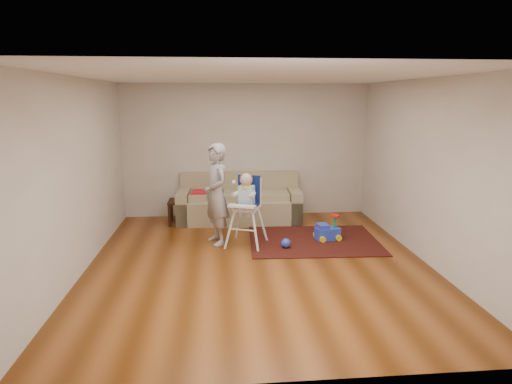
{
  "coord_description": "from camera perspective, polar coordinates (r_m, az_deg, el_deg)",
  "views": [
    {
      "loc": [
        -0.56,
        -5.98,
        2.41
      ],
      "look_at": [
        0.0,
        0.4,
        1.0
      ],
      "focal_mm": 30.0,
      "sensor_mm": 36.0,
      "label": 1
    }
  ],
  "objects": [
    {
      "name": "area_rug",
      "position": [
        7.49,
        7.69,
        -6.42
      ],
      "size": [
        2.24,
        1.72,
        0.02
      ],
      "primitive_type": "cube",
      "rotation": [
        0.0,
        0.0,
        -0.04
      ],
      "color": "black",
      "rests_on": "ground"
    },
    {
      "name": "ride_on_toy",
      "position": [
        7.49,
        9.54,
        -4.65
      ],
      "size": [
        0.44,
        0.35,
        0.43
      ],
      "primitive_type": null,
      "rotation": [
        0.0,
        0.0,
        0.19
      ],
      "color": "blue",
      "rests_on": "area_rug"
    },
    {
      "name": "high_chair",
      "position": [
        7.06,
        -1.3,
        -2.51
      ],
      "size": [
        0.73,
        0.73,
        1.23
      ],
      "rotation": [
        0.0,
        0.0,
        -0.37
      ],
      "color": "white",
      "rests_on": "ground"
    },
    {
      "name": "adult",
      "position": [
        7.13,
        -5.33,
        -0.31
      ],
      "size": [
        0.61,
        0.73,
        1.7
      ],
      "primitive_type": "imported",
      "rotation": [
        0.0,
        0.0,
        -1.18
      ],
      "color": "gray",
      "rests_on": "ground"
    },
    {
      "name": "side_table",
      "position": [
        8.51,
        -9.97,
        -2.6
      ],
      "size": [
        0.47,
        0.47,
        0.47
      ],
      "primitive_type": null,
      "color": "black",
      "rests_on": "ground"
    },
    {
      "name": "toy_ball",
      "position": [
        7.04,
        4.0,
        -6.82
      ],
      "size": [
        0.15,
        0.15,
        0.15
      ],
      "primitive_type": "sphere",
      "color": "blue",
      "rests_on": "area_rug"
    },
    {
      "name": "room_envelope",
      "position": [
        6.56,
        -0.1,
        7.73
      ],
      "size": [
        5.04,
        5.52,
        2.72
      ],
      "color": "#BDB4A7",
      "rests_on": "ground"
    },
    {
      "name": "ground",
      "position": [
        6.48,
        0.32,
        -9.44
      ],
      "size": [
        5.5,
        5.5,
        0.0
      ],
      "primitive_type": "plane",
      "color": "#542809",
      "rests_on": "ground"
    },
    {
      "name": "sofa",
      "position": [
        8.52,
        -2.24,
        -0.78
      ],
      "size": [
        2.46,
        1.1,
        0.93
      ],
      "rotation": [
        0.0,
        0.0,
        -0.05
      ],
      "color": "tan",
      "rests_on": "ground"
    }
  ]
}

